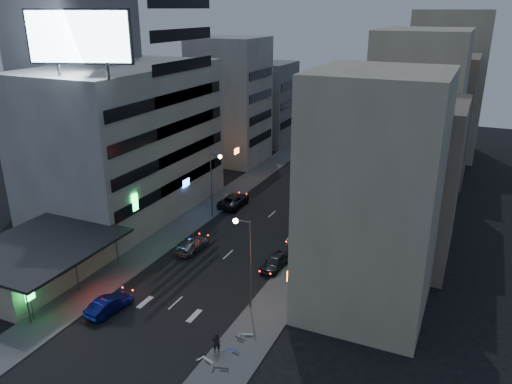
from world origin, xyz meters
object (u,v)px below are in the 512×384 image
Objects in this scene: parked_car_left at (234,200)px; road_car_silver at (193,245)px; person at (216,343)px; scooter_black_b at (246,335)px; scooter_blue at (242,347)px; road_car_blue at (109,304)px; parked_car_right_far at (317,207)px; scooter_silver_b at (253,328)px; parked_car_right_near at (275,262)px; parked_car_right_mid at (299,235)px; scooter_black_a at (229,362)px; scooter_silver_a at (214,356)px.

road_car_silver is (1.75, -13.14, -0.12)m from parked_car_left.
scooter_black_b is (1.41, 2.14, -0.34)m from person.
road_car_blue is at bearing 97.49° from scooter_blue.
scooter_silver_b is (3.12, -25.99, -0.15)m from parked_car_right_far.
road_car_silver is 2.60× the size of scooter_silver_b.
scooter_silver_b is at bearing -73.65° from parked_car_right_near.
parked_car_right_near reaches higher than scooter_silver_b.
person reaches higher than road_car_blue.
road_car_silver is at bearing 59.13° from scooter_black_b.
scooter_black_b is (2.97, -27.01, -0.20)m from parked_car_right_far.
parked_car_right_near reaches higher than road_car_silver.
scooter_silver_b is (13.69, -23.82, -0.12)m from parked_car_left.
road_car_blue is (-9.95, -19.68, -0.00)m from parked_car_right_mid.
parked_car_right_near reaches higher than scooter_black_a.
parked_car_left is 3.37× the size of person.
scooter_blue is at bearing -18.86° from scooter_black_a.
scooter_silver_a reaches higher than scooter_black_b.
scooter_black_a is at bearing 130.75° from road_car_silver.
person is at bearing 112.60° from parked_car_left.
road_car_silver reaches higher than scooter_blue.
person is 2.07m from scooter_black_a.
scooter_black_a is 1.31m from scooter_silver_a.
parked_car_right_mid is 2.50× the size of scooter_blue.
scooter_silver_a is (10.76, -14.93, -0.04)m from road_car_silver.
parked_car_left is at bearing 41.84° from scooter_silver_a.
scooter_silver_b is (11.95, -10.68, -0.01)m from road_car_silver.
parked_car_right_mid is at bearing -10.15° from scooter_black_a.
parked_car_right_mid is 2.71× the size of scooter_black_b.
scooter_black_b is at bearing 149.70° from scooter_silver_b.
road_car_blue reaches higher than scooter_silver_a.
scooter_blue is at bearing 134.67° from road_car_silver.
road_car_blue is at bearing 89.76° from road_car_silver.
road_car_blue reaches higher than road_car_silver.
scooter_blue reaches higher than scooter_black_a.
road_car_blue is at bearing 62.99° from scooter_black_a.
parked_car_right_near is 10.91m from scooter_silver_b.
scooter_silver_b reaches higher than scooter_black_b.
parked_car_right_far is 3.19× the size of scooter_blue.
parked_car_right_far reaches higher than scooter_silver_a.
scooter_black_a is (12.55, -2.23, -0.08)m from road_car_blue.
road_car_blue is (-9.32, -28.09, -0.09)m from parked_car_right_far.
road_car_blue reaches higher than scooter_blue.
scooter_silver_b is at bearing -163.35° from road_car_blue.
parked_car_right_near is 0.77× the size of parked_car_right_far.
person reaches higher than scooter_black_b.
parked_car_right_near is 13.35m from scooter_blue.
scooter_black_b is at bearing 22.07° from scooter_blue.
person reaches higher than parked_car_right_far.
scooter_black_a is at bearing 114.51° from parked_car_left.
parked_car_right_mid is 12.82m from parked_car_left.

